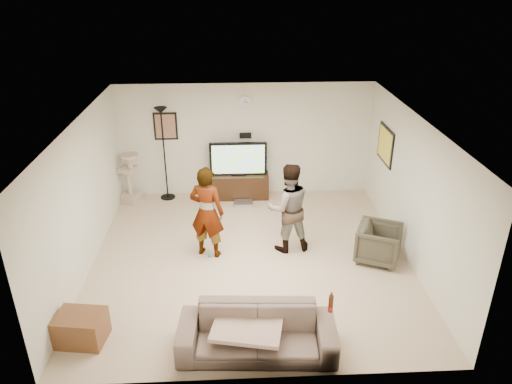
{
  "coord_description": "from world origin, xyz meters",
  "views": [
    {
      "loc": [
        -0.27,
        -7.2,
        4.68
      ],
      "look_at": [
        0.1,
        0.2,
        1.2
      ],
      "focal_mm": 33.68,
      "sensor_mm": 36.0,
      "label": 1
    }
  ],
  "objects_px": {
    "person_left": "(207,212)",
    "side_table": "(81,328)",
    "tv_stand": "(239,186)",
    "sofa": "(257,332)",
    "armchair": "(379,243)",
    "cat_tree": "(129,178)",
    "person_right": "(288,208)",
    "beer_bottle": "(331,304)",
    "tv": "(238,159)",
    "floor_lamp": "(164,154)"
  },
  "relations": [
    {
      "from": "tv_stand",
      "to": "person_left",
      "type": "relative_size",
      "value": 0.78
    },
    {
      "from": "floor_lamp",
      "to": "side_table",
      "type": "bearing_deg",
      "value": -98.24
    },
    {
      "from": "person_right",
      "to": "beer_bottle",
      "type": "bearing_deg",
      "value": 87.28
    },
    {
      "from": "beer_bottle",
      "to": "side_table",
      "type": "distance_m",
      "value": 3.4
    },
    {
      "from": "side_table",
      "to": "armchair",
      "type": "bearing_deg",
      "value": 21.12
    },
    {
      "from": "tv_stand",
      "to": "person_left",
      "type": "xyz_separation_m",
      "value": [
        -0.58,
        -2.33,
        0.57
      ]
    },
    {
      "from": "floor_lamp",
      "to": "armchair",
      "type": "height_order",
      "value": "floor_lamp"
    },
    {
      "from": "person_left",
      "to": "side_table",
      "type": "bearing_deg",
      "value": 71.28
    },
    {
      "from": "floor_lamp",
      "to": "cat_tree",
      "type": "distance_m",
      "value": 0.93
    },
    {
      "from": "floor_lamp",
      "to": "beer_bottle",
      "type": "height_order",
      "value": "floor_lamp"
    },
    {
      "from": "floor_lamp",
      "to": "person_left",
      "type": "bearing_deg",
      "value": -67.1
    },
    {
      "from": "tv",
      "to": "person_right",
      "type": "relative_size",
      "value": 0.75
    },
    {
      "from": "person_right",
      "to": "beer_bottle",
      "type": "relative_size",
      "value": 6.63
    },
    {
      "from": "floor_lamp",
      "to": "side_table",
      "type": "xyz_separation_m",
      "value": [
        -0.65,
        -4.5,
        -0.81
      ]
    },
    {
      "from": "beer_bottle",
      "to": "armchair",
      "type": "distance_m",
      "value": 2.48
    },
    {
      "from": "cat_tree",
      "to": "person_left",
      "type": "xyz_separation_m",
      "value": [
        1.78,
        -2.2,
        0.27
      ]
    },
    {
      "from": "tv",
      "to": "cat_tree",
      "type": "xyz_separation_m",
      "value": [
        -2.37,
        -0.13,
        -0.35
      ]
    },
    {
      "from": "floor_lamp",
      "to": "person_left",
      "type": "height_order",
      "value": "floor_lamp"
    },
    {
      "from": "cat_tree",
      "to": "armchair",
      "type": "relative_size",
      "value": 1.54
    },
    {
      "from": "person_left",
      "to": "person_right",
      "type": "distance_m",
      "value": 1.43
    },
    {
      "from": "tv",
      "to": "armchair",
      "type": "height_order",
      "value": "tv"
    },
    {
      "from": "person_left",
      "to": "beer_bottle",
      "type": "bearing_deg",
      "value": 143.97
    },
    {
      "from": "tv",
      "to": "person_left",
      "type": "relative_size",
      "value": 0.74
    },
    {
      "from": "cat_tree",
      "to": "side_table",
      "type": "xyz_separation_m",
      "value": [
        0.13,
        -4.33,
        -0.35
      ]
    },
    {
      "from": "person_left",
      "to": "floor_lamp",
      "type": "bearing_deg",
      "value": -47.95
    },
    {
      "from": "armchair",
      "to": "person_left",
      "type": "bearing_deg",
      "value": 108.02
    },
    {
      "from": "person_right",
      "to": "side_table",
      "type": "xyz_separation_m",
      "value": [
        -3.08,
        -2.25,
        -0.61
      ]
    },
    {
      "from": "person_left",
      "to": "side_table",
      "type": "distance_m",
      "value": 2.77
    },
    {
      "from": "tv_stand",
      "to": "person_left",
      "type": "height_order",
      "value": "person_left"
    },
    {
      "from": "tv",
      "to": "sofa",
      "type": "distance_m",
      "value": 4.81
    },
    {
      "from": "cat_tree",
      "to": "beer_bottle",
      "type": "bearing_deg",
      "value": -53.11
    },
    {
      "from": "floor_lamp",
      "to": "person_right",
      "type": "bearing_deg",
      "value": -42.93
    },
    {
      "from": "person_left",
      "to": "armchair",
      "type": "xyz_separation_m",
      "value": [
        2.97,
        -0.34,
        -0.51
      ]
    },
    {
      "from": "floor_lamp",
      "to": "person_left",
      "type": "distance_m",
      "value": 2.58
    },
    {
      "from": "tv_stand",
      "to": "cat_tree",
      "type": "distance_m",
      "value": 2.39
    },
    {
      "from": "tv",
      "to": "sofa",
      "type": "height_order",
      "value": "tv"
    },
    {
      "from": "person_left",
      "to": "armchair",
      "type": "bearing_deg",
      "value": -167.42
    },
    {
      "from": "person_left",
      "to": "sofa",
      "type": "height_order",
      "value": "person_left"
    },
    {
      "from": "cat_tree",
      "to": "person_right",
      "type": "xyz_separation_m",
      "value": [
        3.21,
        -2.08,
        0.26
      ]
    },
    {
      "from": "cat_tree",
      "to": "person_left",
      "type": "distance_m",
      "value": 2.85
    },
    {
      "from": "tv",
      "to": "floor_lamp",
      "type": "distance_m",
      "value": 1.59
    },
    {
      "from": "tv",
      "to": "side_table",
      "type": "distance_m",
      "value": 5.03
    },
    {
      "from": "floor_lamp",
      "to": "sofa",
      "type": "xyz_separation_m",
      "value": [
        1.74,
        -4.81,
        -0.73
      ]
    },
    {
      "from": "tv_stand",
      "to": "sofa",
      "type": "xyz_separation_m",
      "value": [
        0.15,
        -4.76,
        0.03
      ]
    },
    {
      "from": "tv_stand",
      "to": "floor_lamp",
      "type": "relative_size",
      "value": 0.64
    },
    {
      "from": "tv_stand",
      "to": "tv",
      "type": "relative_size",
      "value": 1.06
    },
    {
      "from": "floor_lamp",
      "to": "beer_bottle",
      "type": "distance_m",
      "value": 5.52
    },
    {
      "from": "sofa",
      "to": "person_left",
      "type": "bearing_deg",
      "value": 110.32
    },
    {
      "from": "tv",
      "to": "cat_tree",
      "type": "height_order",
      "value": "tv"
    },
    {
      "from": "sofa",
      "to": "armchair",
      "type": "relative_size",
      "value": 2.84
    }
  ]
}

